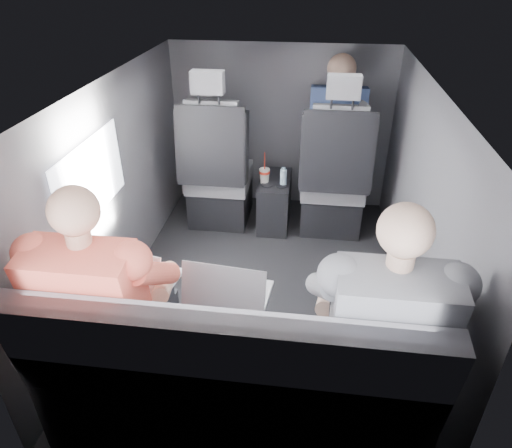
# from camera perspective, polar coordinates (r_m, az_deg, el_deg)

# --- Properties ---
(floor) EXTENTS (2.60, 2.60, 0.00)m
(floor) POSITION_cam_1_polar(r_m,az_deg,el_deg) (3.08, 0.69, -8.19)
(floor) COLOR black
(floor) RESTS_ON ground
(ceiling) EXTENTS (2.60, 2.60, 0.00)m
(ceiling) POSITION_cam_1_polar(r_m,az_deg,el_deg) (2.46, 0.90, 17.01)
(ceiling) COLOR #B2B2AD
(ceiling) RESTS_ON panel_back
(panel_left) EXTENTS (0.02, 2.60, 1.35)m
(panel_left) POSITION_cam_1_polar(r_m,az_deg,el_deg) (2.93, -17.00, 3.91)
(panel_left) COLOR #56565B
(panel_left) RESTS_ON floor
(panel_right) EXTENTS (0.02, 2.60, 1.35)m
(panel_right) POSITION_cam_1_polar(r_m,az_deg,el_deg) (2.76, 19.68, 1.67)
(panel_right) COLOR #56565B
(panel_right) RESTS_ON floor
(panel_front) EXTENTS (1.80, 0.02, 1.35)m
(panel_front) POSITION_cam_1_polar(r_m,az_deg,el_deg) (3.89, 3.08, 11.91)
(panel_front) COLOR #56565B
(panel_front) RESTS_ON floor
(panel_back) EXTENTS (1.80, 0.02, 1.35)m
(panel_back) POSITION_cam_1_polar(r_m,az_deg,el_deg) (1.68, -4.70, -18.12)
(panel_back) COLOR #56565B
(panel_back) RESTS_ON floor
(side_window) EXTENTS (0.02, 0.75, 0.42)m
(side_window) POSITION_cam_1_polar(r_m,az_deg,el_deg) (2.59, -19.83, 5.29)
(side_window) COLOR white
(side_window) RESTS_ON panel_left
(seatbelt) EXTENTS (0.35, 0.11, 0.59)m
(seatbelt) POSITION_cam_1_polar(r_m,az_deg,el_deg) (3.25, 10.24, 9.90)
(seatbelt) COLOR black
(seatbelt) RESTS_ON front_seat_right
(front_seat_left) EXTENTS (0.52, 0.58, 1.26)m
(front_seat_left) POSITION_cam_1_polar(r_m,az_deg,el_deg) (3.63, -4.77, 5.74)
(front_seat_left) COLOR black
(front_seat_left) RESTS_ON floor
(front_seat_right) EXTENTS (0.52, 0.58, 1.26)m
(front_seat_right) POSITION_cam_1_polar(r_m,az_deg,el_deg) (3.57, 9.59, 4.88)
(front_seat_right) COLOR black
(front_seat_right) RESTS_ON floor
(center_console) EXTENTS (0.24, 0.48, 0.41)m
(center_console) POSITION_cam_1_polar(r_m,az_deg,el_deg) (3.70, 2.34, 2.83)
(center_console) COLOR black
(center_console) RESTS_ON floor
(rear_bench) EXTENTS (1.60, 0.57, 0.92)m
(rear_bench) POSITION_cam_1_polar(r_m,az_deg,el_deg) (2.11, -2.90, -19.82)
(rear_bench) COLOR #5C5C61
(rear_bench) RESTS_ON floor
(soda_cup) EXTENTS (0.08, 0.08, 0.25)m
(soda_cup) POSITION_cam_1_polar(r_m,az_deg,el_deg) (3.52, 1.07, 6.12)
(soda_cup) COLOR white
(soda_cup) RESTS_ON center_console
(water_bottle) EXTENTS (0.05, 0.05, 0.15)m
(water_bottle) POSITION_cam_1_polar(r_m,az_deg,el_deg) (3.49, 3.44, 5.87)
(water_bottle) COLOR #ADC9EB
(water_bottle) RESTS_ON center_console
(laptop_white) EXTENTS (0.38, 0.38, 0.26)m
(laptop_white) POSITION_cam_1_polar(r_m,az_deg,el_deg) (2.21, -14.80, -6.49)
(laptop_white) COLOR white
(laptop_white) RESTS_ON passenger_rear_left
(laptop_silver) EXTENTS (0.38, 0.35, 0.26)m
(laptop_silver) POSITION_cam_1_polar(r_m,az_deg,el_deg) (2.05, -3.57, -8.63)
(laptop_silver) COLOR #B2B3B7
(laptop_silver) RESTS_ON rear_bench
(laptop_black) EXTENTS (0.40, 0.37, 0.26)m
(laptop_black) POSITION_cam_1_polar(r_m,az_deg,el_deg) (2.03, 14.10, -10.25)
(laptop_black) COLOR black
(laptop_black) RESTS_ON passenger_rear_right
(passenger_rear_left) EXTENTS (0.52, 0.64, 1.25)m
(passenger_rear_left) POSITION_cam_1_polar(r_m,az_deg,el_deg) (2.08, -17.79, -9.61)
(passenger_rear_left) COLOR #36373C
(passenger_rear_left) RESTS_ON rear_bench
(passenger_rear_right) EXTENTS (0.53, 0.64, 1.26)m
(passenger_rear_right) POSITION_cam_1_polar(r_m,az_deg,el_deg) (1.94, 15.19, -12.50)
(passenger_rear_right) COLOR navy
(passenger_rear_right) RESTS_ON rear_bench
(passenger_front_right) EXTENTS (0.42, 0.42, 0.89)m
(passenger_front_right) POSITION_cam_1_polar(r_m,az_deg,el_deg) (3.67, 9.99, 11.69)
(passenger_front_right) COLOR navy
(passenger_front_right) RESTS_ON front_seat_right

